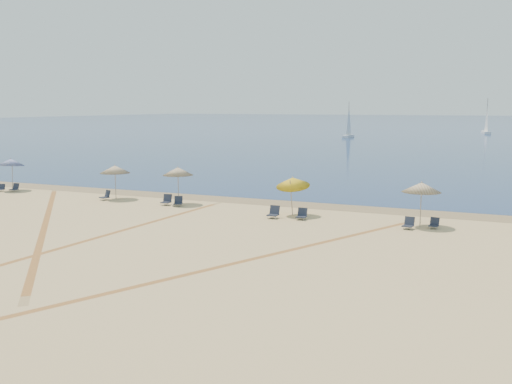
% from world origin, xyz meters
% --- Properties ---
extents(ground, '(160.00, 160.00, 0.00)m').
position_xyz_m(ground, '(0.00, 0.00, 0.00)').
color(ground, tan).
rests_on(ground, ground).
extents(ocean, '(500.00, 500.00, 0.00)m').
position_xyz_m(ocean, '(0.00, 225.00, 0.01)').
color(ocean, '#0C2151').
rests_on(ocean, ground).
extents(wet_sand, '(500.00, 500.00, 0.00)m').
position_xyz_m(wet_sand, '(0.00, 24.00, 0.00)').
color(wet_sand, olive).
rests_on(wet_sand, ground).
extents(umbrella_0, '(2.10, 2.13, 2.62)m').
position_xyz_m(umbrella_0, '(-21.81, 21.24, 2.28)').
color(umbrella_0, gray).
rests_on(umbrella_0, ground).
extents(umbrella_1, '(2.18, 2.18, 2.52)m').
position_xyz_m(umbrella_1, '(-11.50, 20.90, 2.17)').
color(umbrella_1, gray).
rests_on(umbrella_1, ground).
extents(umbrella_2, '(2.10, 2.10, 2.62)m').
position_xyz_m(umbrella_2, '(-6.14, 20.74, 2.28)').
color(umbrella_2, gray).
rests_on(umbrella_2, ground).
extents(umbrella_3, '(2.09, 2.16, 2.61)m').
position_xyz_m(umbrella_3, '(2.50, 19.91, 2.09)').
color(umbrella_3, gray).
rests_on(umbrella_3, ground).
extents(umbrella_4, '(2.17, 2.17, 2.56)m').
position_xyz_m(umbrella_4, '(10.24, 19.57, 2.22)').
color(umbrella_4, gray).
rests_on(umbrella_4, ground).
extents(chair_0, '(0.63, 0.69, 0.59)m').
position_xyz_m(chair_0, '(-22.17, 20.45, 0.26)').
color(chair_0, black).
rests_on(chair_0, ground).
extents(chair_1, '(0.57, 0.66, 0.65)m').
position_xyz_m(chair_1, '(-21.16, 20.85, 0.28)').
color(chair_1, black).
rests_on(chair_1, ground).
extents(chair_2, '(0.80, 0.85, 0.69)m').
position_xyz_m(chair_2, '(-11.91, 20.27, 0.31)').
color(chair_2, black).
rests_on(chair_2, ground).
extents(chair_3, '(0.68, 0.77, 0.72)m').
position_xyz_m(chair_3, '(-6.72, 20.15, 0.32)').
color(chair_3, black).
rests_on(chair_3, ground).
extents(chair_4, '(0.76, 0.81, 0.67)m').
position_xyz_m(chair_4, '(-5.75, 20.05, 0.29)').
color(chair_4, black).
rests_on(chair_4, ground).
extents(chair_5, '(0.61, 0.72, 0.74)m').
position_xyz_m(chair_5, '(1.75, 18.64, 0.33)').
color(chair_5, black).
rests_on(chair_5, ground).
extents(chair_6, '(0.60, 0.69, 0.68)m').
position_xyz_m(chair_6, '(3.47, 18.85, 0.30)').
color(chair_6, black).
rests_on(chair_6, ground).
extents(chair_7, '(0.65, 0.73, 0.66)m').
position_xyz_m(chair_7, '(9.75, 18.61, 0.29)').
color(chair_7, black).
rests_on(chair_7, ground).
extents(chair_8, '(0.57, 0.64, 0.60)m').
position_xyz_m(chair_8, '(11.03, 19.32, 0.26)').
color(chair_8, black).
rests_on(chair_8, ground).
extents(sailboat_0, '(2.51, 5.92, 8.56)m').
position_xyz_m(sailboat_0, '(10.25, 138.81, 2.59)').
color(sailboat_0, white).
rests_on(sailboat_0, ocean).
extents(sailboat_1, '(1.45, 5.13, 7.59)m').
position_xyz_m(sailboat_1, '(-16.35, 108.97, 2.30)').
color(sailboat_1, white).
rests_on(sailboat_1, ocean).
extents(tire_tracks, '(52.24, 43.22, 0.00)m').
position_xyz_m(tire_tracks, '(-3.62, 9.26, 0.00)').
color(tire_tracks, tan).
rests_on(tire_tracks, ground).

